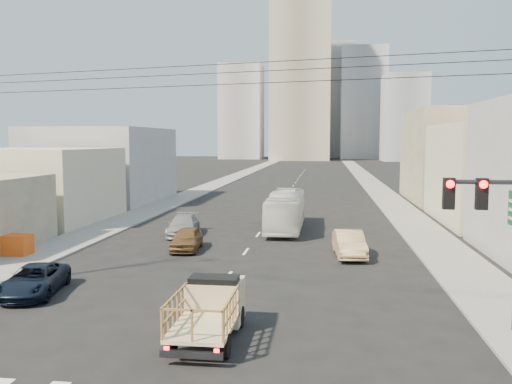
% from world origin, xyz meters
% --- Properties ---
extents(ground, '(420.00, 420.00, 0.00)m').
position_xyz_m(ground, '(0.00, 0.00, 0.00)').
color(ground, black).
rests_on(ground, ground).
extents(sidewalk_left, '(3.50, 180.00, 0.12)m').
position_xyz_m(sidewalk_left, '(-11.75, 70.00, 0.06)').
color(sidewalk_left, gray).
rests_on(sidewalk_left, ground).
extents(sidewalk_right, '(3.50, 180.00, 0.12)m').
position_xyz_m(sidewalk_right, '(11.75, 70.00, 0.06)').
color(sidewalk_right, gray).
rests_on(sidewalk_right, ground).
extents(lane_dashes, '(0.15, 104.00, 0.01)m').
position_xyz_m(lane_dashes, '(0.00, 53.00, 0.01)').
color(lane_dashes, silver).
rests_on(lane_dashes, ground).
extents(flatbed_pickup, '(1.95, 4.41, 1.90)m').
position_xyz_m(flatbed_pickup, '(0.86, -0.29, 1.09)').
color(flatbed_pickup, '#CCB788').
rests_on(flatbed_pickup, ground).
extents(navy_pickup, '(2.86, 4.82, 1.26)m').
position_xyz_m(navy_pickup, '(-7.76, 3.85, 0.63)').
color(navy_pickup, black).
rests_on(navy_pickup, ground).
extents(city_bus, '(2.40, 10.26, 2.86)m').
position_xyz_m(city_bus, '(1.78, 22.49, 1.43)').
color(city_bus, silver).
rests_on(city_bus, ground).
extents(sedan_brown, '(1.96, 4.16, 1.38)m').
position_xyz_m(sedan_brown, '(-3.64, 14.00, 0.69)').
color(sedan_brown, brown).
rests_on(sedan_brown, ground).
extents(sedan_tan, '(1.96, 4.62, 1.48)m').
position_xyz_m(sedan_tan, '(6.10, 13.38, 0.74)').
color(sedan_tan, tan).
rests_on(sedan_tan, ground).
extents(sedan_grey, '(2.53, 5.02, 1.40)m').
position_xyz_m(sedan_grey, '(-5.19, 19.02, 0.70)').
color(sedan_grey, gray).
rests_on(sedan_grey, ground).
extents(overhead_wires, '(23.01, 5.02, 0.72)m').
position_xyz_m(overhead_wires, '(0.00, 1.50, 8.97)').
color(overhead_wires, black).
rests_on(overhead_wires, ground).
extents(crate_stack, '(1.80, 1.20, 1.14)m').
position_xyz_m(crate_stack, '(-13.00, 10.96, 0.69)').
color(crate_stack, '#E55215').
rests_on(crate_stack, sidewalk_left).
extents(bldg_right_mid, '(11.00, 14.00, 8.00)m').
position_xyz_m(bldg_right_mid, '(19.50, 28.00, 4.00)').
color(bldg_right_mid, beige).
rests_on(bldg_right_mid, ground).
extents(bldg_right_far, '(12.00, 16.00, 10.00)m').
position_xyz_m(bldg_right_far, '(20.00, 44.00, 5.00)').
color(bldg_right_far, gray).
rests_on(bldg_right_far, ground).
extents(bldg_left_mid, '(11.00, 12.00, 6.00)m').
position_xyz_m(bldg_left_mid, '(-19.00, 24.00, 3.00)').
color(bldg_left_mid, beige).
rests_on(bldg_left_mid, ground).
extents(bldg_left_far, '(12.00, 16.00, 8.00)m').
position_xyz_m(bldg_left_far, '(-19.50, 39.00, 4.00)').
color(bldg_left_far, '#949497').
rests_on(bldg_left_far, ground).
extents(high_rise_tower, '(20.00, 20.00, 60.00)m').
position_xyz_m(high_rise_tower, '(-4.00, 170.00, 30.00)').
color(high_rise_tower, gray).
rests_on(high_rise_tower, ground).
extents(midrise_ne, '(16.00, 16.00, 40.00)m').
position_xyz_m(midrise_ne, '(18.00, 185.00, 20.00)').
color(midrise_ne, '#92969A').
rests_on(midrise_ne, ground).
extents(midrise_nw, '(15.00, 15.00, 34.00)m').
position_xyz_m(midrise_nw, '(-26.00, 180.00, 17.00)').
color(midrise_nw, '#92969A').
rests_on(midrise_nw, ground).
extents(midrise_back, '(18.00, 18.00, 44.00)m').
position_xyz_m(midrise_back, '(6.00, 200.00, 22.00)').
color(midrise_back, '#949497').
rests_on(midrise_back, ground).
extents(midrise_east, '(14.00, 14.00, 28.00)m').
position_xyz_m(midrise_east, '(30.00, 165.00, 14.00)').
color(midrise_east, '#92969A').
rests_on(midrise_east, ground).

